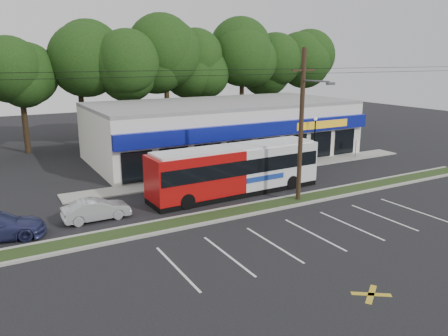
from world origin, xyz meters
name	(u,v)px	position (x,y,z in m)	size (l,w,h in m)	color
ground	(270,213)	(0.00, 0.00, 0.00)	(120.00, 120.00, 0.00)	black
grass_strip	(261,207)	(0.00, 1.00, 0.06)	(40.00, 1.60, 0.12)	#1D3214
curb_south	(268,211)	(0.00, 0.15, 0.07)	(40.00, 0.25, 0.14)	#9E9E93
curb_north	(254,203)	(0.00, 1.85, 0.07)	(40.00, 0.25, 0.14)	#9E9E93
sidewalk	(257,171)	(5.00, 9.00, 0.05)	(32.00, 2.20, 0.10)	#9E9E93
strip_mall	(223,129)	(5.50, 15.91, 2.65)	(25.00, 12.55, 5.30)	silver
utility_pole	(300,121)	(2.83, 0.93, 5.41)	(50.00, 2.77, 10.00)	black
lamp_post	(315,135)	(11.00, 8.80, 2.67)	(0.30, 0.30, 4.25)	black
sign_post	(356,142)	(16.00, 8.57, 1.56)	(0.45, 0.10, 2.23)	#59595E
tree_line	(168,67)	(4.00, 26.00, 8.42)	(46.76, 6.76, 11.83)	black
metrobus	(236,168)	(0.22, 4.50, 1.82)	(12.87, 3.15, 3.43)	#A90D0D
car_dark	(277,162)	(6.70, 8.50, 0.67)	(1.59, 3.94, 1.34)	black
car_silver	(96,210)	(-9.70, 4.00, 0.64)	(1.36, 3.91, 1.29)	#B1B4B9
pedestrian_a	(232,165)	(2.21, 8.50, 0.95)	(0.70, 0.46, 1.91)	white
pedestrian_b	(259,164)	(4.55, 8.07, 0.89)	(0.87, 0.68, 1.79)	silver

